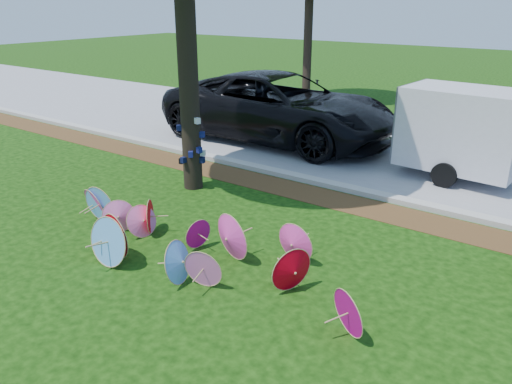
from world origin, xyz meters
TOP-DOWN VIEW (x-y plane):
  - ground at (0.00, 0.00)m, footprint 90.00×90.00m
  - mulch_strip at (0.00, 4.50)m, footprint 90.00×1.00m
  - curb at (0.00, 5.20)m, footprint 90.00×0.30m
  - street at (0.00, 9.35)m, footprint 90.00×8.00m
  - parasol_pile at (-0.18, 0.56)m, footprint 6.52×2.08m
  - black_van at (-2.97, 8.06)m, footprint 7.51×3.57m
  - cargo_trailer at (2.61, 7.61)m, footprint 2.85×1.93m

SIDE VIEW (x-z plane):
  - ground at x=0.00m, z-range 0.00..0.00m
  - mulch_strip at x=0.00m, z-range 0.00..0.01m
  - street at x=0.00m, z-range 0.00..0.01m
  - curb at x=0.00m, z-range 0.00..0.12m
  - parasol_pile at x=-0.18m, z-range -0.06..0.80m
  - black_van at x=-2.97m, z-range 0.00..2.07m
  - cargo_trailer at x=2.61m, z-range 0.00..2.51m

